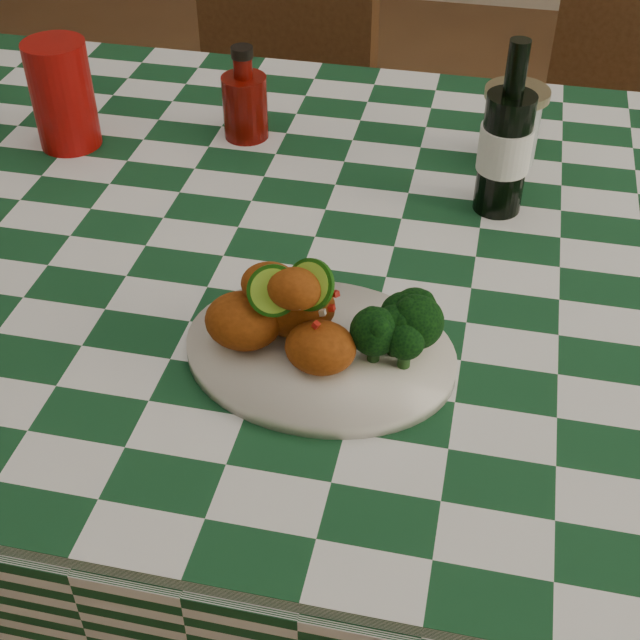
% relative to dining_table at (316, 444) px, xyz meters
% --- Properties ---
extents(ground, '(5.00, 5.00, 0.00)m').
position_rel_dining_table_xyz_m(ground, '(0.00, 0.00, -0.39)').
color(ground, brown).
rests_on(ground, ground).
extents(dining_table, '(1.66, 1.06, 0.79)m').
position_rel_dining_table_xyz_m(dining_table, '(0.00, 0.00, 0.00)').
color(dining_table, '#144121').
rests_on(dining_table, ground).
extents(plate, '(0.31, 0.25, 0.02)m').
position_rel_dining_table_xyz_m(plate, '(0.06, -0.23, 0.40)').
color(plate, silver).
rests_on(plate, dining_table).
extents(fried_chicken_pile, '(0.15, 0.11, 0.10)m').
position_rel_dining_table_xyz_m(fried_chicken_pile, '(0.03, -0.23, 0.46)').
color(fried_chicken_pile, '#8E3C0D').
rests_on(fried_chicken_pile, plate).
extents(broccoli_side, '(0.09, 0.09, 0.07)m').
position_rel_dining_table_xyz_m(broccoli_side, '(0.14, -0.21, 0.44)').
color(broccoli_side, black).
rests_on(broccoli_side, plate).
extents(red_tumbler, '(0.12, 0.12, 0.16)m').
position_rel_dining_table_xyz_m(red_tumbler, '(-0.41, 0.16, 0.47)').
color(red_tumbler, '#920A07').
rests_on(red_tumbler, dining_table).
extents(ketchup_bottle, '(0.08, 0.08, 0.14)m').
position_rel_dining_table_xyz_m(ketchup_bottle, '(-0.16, 0.24, 0.46)').
color(ketchup_bottle, '#5F0A04').
rests_on(ketchup_bottle, dining_table).
extents(mason_jar, '(0.11, 0.11, 0.11)m').
position_rel_dining_table_xyz_m(mason_jar, '(0.23, 0.25, 0.45)').
color(mason_jar, '#B2BCBA').
rests_on(mason_jar, dining_table).
extents(beer_bottle, '(0.09, 0.09, 0.23)m').
position_rel_dining_table_xyz_m(beer_bottle, '(0.22, 0.12, 0.51)').
color(beer_bottle, black).
rests_on(beer_bottle, dining_table).
extents(wooden_chair_left, '(0.52, 0.53, 0.93)m').
position_rel_dining_table_xyz_m(wooden_chair_left, '(-0.32, 0.74, 0.07)').
color(wooden_chair_left, '#472814').
rests_on(wooden_chair_left, ground).
extents(wooden_chair_right, '(0.52, 0.53, 0.89)m').
position_rel_dining_table_xyz_m(wooden_chair_right, '(0.44, 0.76, 0.05)').
color(wooden_chair_right, '#472814').
rests_on(wooden_chair_right, ground).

